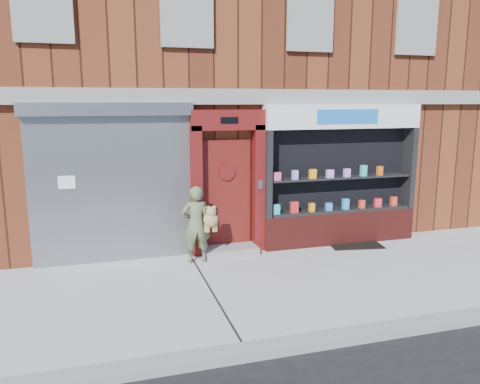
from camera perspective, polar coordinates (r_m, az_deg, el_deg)
name	(u,v)px	position (r m, az deg, el deg)	size (l,w,h in m)	color
ground	(297,280)	(8.35, 6.99, -10.57)	(80.00, 80.00, 0.00)	#9E9E99
curb	(363,334)	(6.59, 14.74, -16.42)	(60.00, 0.30, 0.12)	gray
building	(215,67)	(13.51, -3.06, 14.95)	(12.00, 8.16, 8.00)	#522312
shutter_bay	(111,174)	(9.14, -15.40, 2.17)	(3.10, 0.30, 3.04)	gray
red_door_bay	(228,182)	(9.42, -1.50, 1.20)	(1.52, 0.58, 2.90)	#4A0C0C
pharmacy_bay	(340,181)	(10.31, 12.10, 1.33)	(3.50, 0.41, 3.00)	#5B1A15
woman	(198,224)	(8.99, -5.20, -3.87)	(0.71, 0.39, 1.49)	#576341
doormat	(354,244)	(10.52, 13.76, -6.16)	(1.10, 0.77, 0.03)	black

